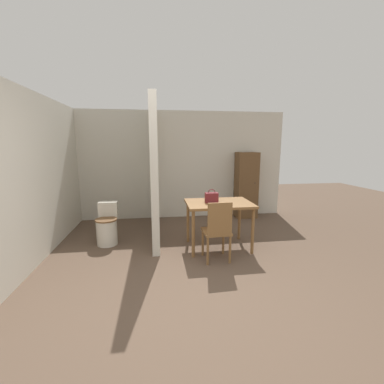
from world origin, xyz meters
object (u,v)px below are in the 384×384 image
(wooden_cabinet, at_px, (246,185))
(handbag, at_px, (212,197))
(toilet, at_px, (107,227))
(wooden_chair, at_px, (218,229))
(dining_table, at_px, (219,208))

(wooden_cabinet, bearing_deg, handbag, -125.03)
(handbag, xyz_separation_m, wooden_cabinet, (1.23, 1.76, -0.09))
(toilet, relative_size, wooden_cabinet, 0.46)
(wooden_chair, bearing_deg, toilet, 148.93)
(handbag, distance_m, wooden_cabinet, 2.15)
(wooden_chair, relative_size, wooden_cabinet, 0.60)
(dining_table, bearing_deg, wooden_chair, -105.50)
(dining_table, xyz_separation_m, handbag, (-0.12, 0.01, 0.18))
(handbag, height_order, wooden_cabinet, wooden_cabinet)
(dining_table, bearing_deg, toilet, 166.65)
(dining_table, height_order, wooden_chair, wooden_chair)
(wooden_chair, bearing_deg, dining_table, 72.40)
(wooden_chair, height_order, handbag, handbag)
(dining_table, bearing_deg, wooden_cabinet, 57.87)
(dining_table, relative_size, handbag, 4.77)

